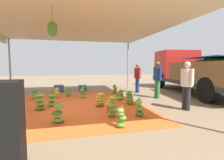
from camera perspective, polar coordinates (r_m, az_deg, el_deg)
ground_plane at (r=7.05m, az=13.40°, el=-6.98°), size 40.00×40.00×0.00m
tarp_orange at (r=6.29m, az=-11.95°, el=-8.33°), size 5.67×4.72×0.01m
tent_canopy at (r=6.28m, az=-13.29°, el=17.69°), size 8.00×7.00×2.92m
banana_bunch_0 at (r=5.93m, az=-23.20°, el=-7.03°), size 0.42×0.42×0.58m
banana_bunch_1 at (r=8.64m, az=0.98°, el=-3.19°), size 0.29×0.28×0.48m
banana_bunch_2 at (r=4.51m, az=-17.86°, el=-10.88°), size 0.42×0.42×0.53m
banana_bunch_3 at (r=8.05m, az=-14.57°, el=-3.95°), size 0.32×0.30×0.48m
banana_bunch_4 at (r=3.97m, az=3.01°, el=-12.84°), size 0.31×0.28×0.51m
banana_bunch_5 at (r=7.95m, az=-18.31°, el=-4.18°), size 0.35×0.35×0.49m
banana_bunch_6 at (r=6.27m, az=5.99°, el=-6.28°), size 0.43×0.42×0.50m
banana_bunch_7 at (r=4.82m, az=9.25°, el=-9.55°), size 0.34×0.33×0.53m
banana_bunch_8 at (r=7.92m, az=-24.51°, el=-4.51°), size 0.38×0.39×0.45m
banana_bunch_9 at (r=5.92m, az=-4.10°, el=-6.83°), size 0.37×0.37×0.54m
banana_bunch_10 at (r=5.41m, az=-0.10°, el=-7.95°), size 0.42×0.42×0.51m
banana_bunch_11 at (r=7.03m, az=2.75°, el=-5.14°), size 0.45×0.42×0.45m
banana_bunch_12 at (r=7.59m, az=-9.97°, el=-4.17°), size 0.33×0.32×0.55m
banana_bunch_13 at (r=6.32m, az=-19.76°, el=-6.61°), size 0.40×0.40×0.47m
banana_bunch_14 at (r=4.76m, az=-0.03°, el=-10.27°), size 0.29×0.32×0.44m
cargo_truck_main at (r=10.09m, az=26.50°, el=3.10°), size 7.09×3.37×2.40m
worker_0 at (r=9.05m, az=8.65°, el=1.48°), size 0.57×0.35×1.55m
worker_1 at (r=7.65m, az=15.19°, el=1.04°), size 0.59×0.36×1.62m
worker_2 at (r=5.90m, az=24.07°, el=-0.58°), size 0.57×0.35×1.57m
speaker_stack at (r=2.37m, az=-33.38°, el=-15.64°), size 0.52×0.49×1.26m
crate_0 at (r=9.74m, az=-17.62°, el=-2.73°), size 0.53×0.55×0.37m
crate_1 at (r=9.98m, az=-9.97°, el=-2.62°), size 0.50×0.44×0.29m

